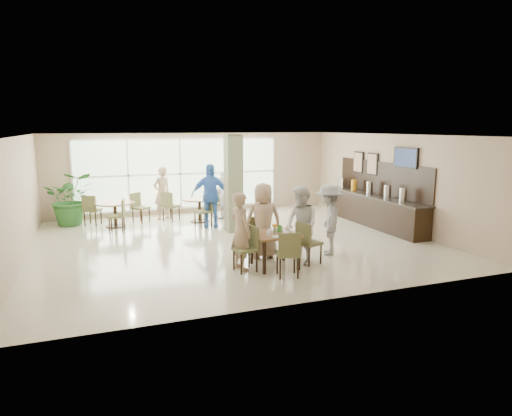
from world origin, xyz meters
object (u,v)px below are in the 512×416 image
object	(u,v)px
potted_plant	(71,199)
adult_standing	(162,193)
teen_standing	(329,220)
main_table	(275,238)
round_table_right	(200,204)
teen_far	(263,221)
teen_left	(241,231)
adult_b	(225,196)
teen_right	(301,225)
adult_a	(210,196)
round_table_left	(115,207)
buffet_counter	(373,207)

from	to	relation	value
potted_plant	adult_standing	xyz separation A→B (m)	(2.78, -0.07, 0.04)
teen_standing	adult_standing	distance (m)	6.40
main_table	teen_standing	xyz separation A→B (m)	(1.60, 0.50, 0.19)
round_table_right	teen_far	distance (m)	4.58
main_table	teen_standing	world-z (taller)	teen_standing
teen_far	teen_standing	xyz separation A→B (m)	(1.56, -0.27, -0.04)
round_table_right	teen_far	world-z (taller)	teen_far
teen_left	teen_standing	size ratio (longest dim) A/B	0.99
adult_b	teen_right	bearing A→B (deg)	-11.67
teen_left	adult_standing	xyz separation A→B (m)	(-0.71, 6.03, 0.03)
teen_far	teen_right	distance (m)	0.94
round_table_right	adult_a	size ratio (longest dim) A/B	0.58
teen_far	teen_left	bearing A→B (deg)	51.03
round_table_left	potted_plant	world-z (taller)	potted_plant
teen_right	adult_standing	xyz separation A→B (m)	(-2.12, 6.04, 0.00)
potted_plant	teen_far	bearing A→B (deg)	-51.89
teen_far	potted_plant	bearing A→B (deg)	-41.73
main_table	teen_right	size ratio (longest dim) A/B	0.54
teen_far	adult_a	bearing A→B (deg)	-75.01
round_table_right	adult_a	world-z (taller)	adult_a
main_table	potted_plant	distance (m)	7.51
teen_right	adult_b	size ratio (longest dim) A/B	1.08
teen_far	adult_standing	xyz separation A→B (m)	(-1.48, 5.36, -0.01)
teen_standing	adult_b	bearing A→B (deg)	-140.74
potted_plant	teen_standing	distance (m)	8.15
buffet_counter	adult_b	bearing A→B (deg)	149.61
round_table_left	adult_b	bearing A→B (deg)	-2.68
round_table_right	buffet_counter	size ratio (longest dim) A/B	0.24
main_table	adult_a	size ratio (longest dim) A/B	0.48
buffet_counter	adult_a	world-z (taller)	buffet_counter
adult_a	adult_b	size ratio (longest dim) A/B	1.21
adult_b	buffet_counter	bearing A→B (deg)	45.62
adult_a	adult_standing	bearing A→B (deg)	140.05
buffet_counter	teen_left	world-z (taller)	buffet_counter
teen_standing	round_table_right	bearing A→B (deg)	-131.64
teen_left	adult_b	world-z (taller)	teen_left
teen_right	adult_a	size ratio (longest dim) A/B	0.90
main_table	adult_a	world-z (taller)	adult_a
round_table_left	teen_standing	distance (m)	6.76
adult_a	teen_standing	bearing A→B (deg)	-48.55
round_table_right	adult_standing	world-z (taller)	adult_standing
teen_left	main_table	bearing A→B (deg)	-111.74
main_table	adult_standing	xyz separation A→B (m)	(-1.45, 6.13, 0.21)
potted_plant	adult_standing	world-z (taller)	adult_standing
adult_a	adult_b	world-z (taller)	adult_a
buffet_counter	adult_a	size ratio (longest dim) A/B	2.44
teen_right	round_table_right	bearing A→B (deg)	-178.12
adult_a	adult_b	bearing A→B (deg)	66.29
teen_far	adult_a	xyz separation A→B (m)	(-0.31, 3.64, 0.08)
main_table	teen_left	distance (m)	0.77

